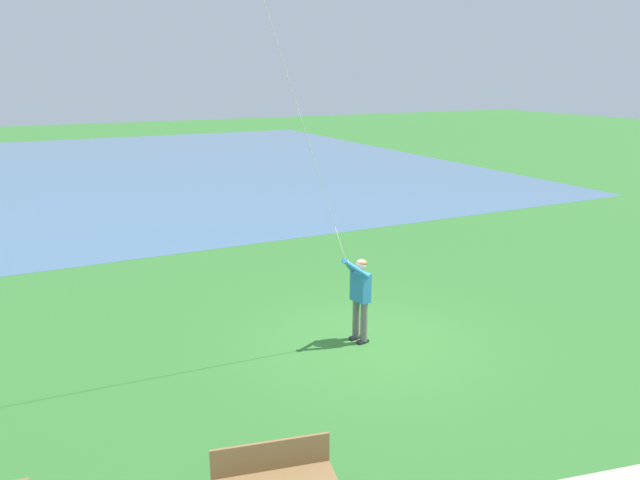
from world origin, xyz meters
name	(u,v)px	position (x,y,z in m)	size (l,w,h in m)	color
ground_plane	(368,341)	(0.00, 0.00, 0.00)	(120.00, 120.00, 0.00)	#33702D
lake_water	(55,173)	(25.87, 4.00, 0.00)	(36.00, 44.00, 0.01)	#476B8E
person_kite_flyer	(360,292)	(0.09, 0.17, 1.05)	(0.51, 0.63, 1.83)	#232328
park_bench_near_walkway	(273,473)	(-3.68, 3.61, 0.51)	(0.74, 1.56, 0.88)	olive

